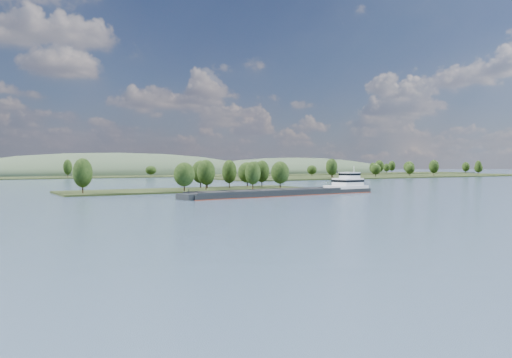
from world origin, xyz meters
TOP-DOWN VIEW (x-y plane):
  - ground at (0.00, 120.00)m, footprint 1800.00×1800.00m
  - tree_island at (7.38, 178.80)m, footprint 100.00×30.94m
  - right_bank at (231.54, 299.49)m, footprint 320.00×90.00m
  - back_shoreline at (8.10, 399.80)m, footprint 900.00×60.00m
  - hill_east at (260.00, 470.00)m, footprint 260.00×140.00m
  - hill_west at (60.00, 500.00)m, footprint 320.00×160.00m
  - cargo_barge at (21.99, 137.07)m, footprint 77.93×15.44m

SIDE VIEW (x-z plane):
  - ground at x=0.00m, z-range 0.00..0.00m
  - hill_east at x=260.00m, z-range -18.00..18.00m
  - hill_west at x=60.00m, z-range -22.00..22.00m
  - back_shoreline at x=8.10m, z-range -6.79..8.16m
  - right_bank at x=231.54m, z-range -6.56..8.71m
  - cargo_barge at x=21.99m, z-range -3.92..6.56m
  - tree_island at x=7.38m, z-range -2.58..10.84m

